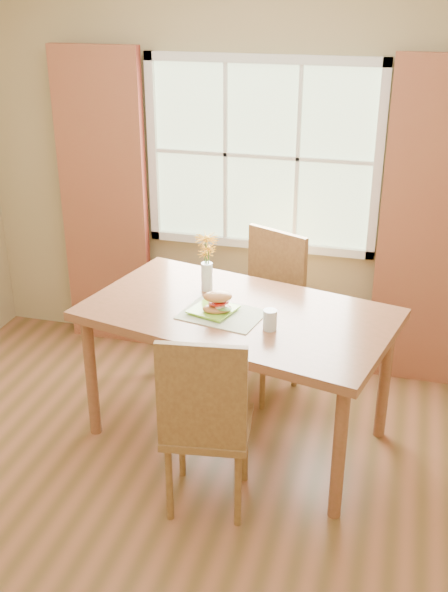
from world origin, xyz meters
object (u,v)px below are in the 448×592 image
object	(u,v)px
water_glass	(270,320)
flower_vase	(207,257)
chair_near	(205,419)
chair_far	(267,305)
dining_table	(238,324)
croissant_sandwich	(218,302)

from	to	relation	value
water_glass	flower_vase	distance (m)	0.66
chair_near	water_glass	xyz separation A→B (m)	(0.21, 0.53, 0.33)
chair_far	water_glass	bearing A→B (deg)	-52.61
dining_table	water_glass	bearing A→B (deg)	-26.15
chair_far	water_glass	xyz separation A→B (m)	(0.18, -0.83, 0.31)
chair_near	chair_far	world-z (taller)	chair_far
chair_near	croissant_sandwich	xyz separation A→B (m)	(-0.11, 0.62, 0.35)
chair_near	chair_far	xyz separation A→B (m)	(0.03, 1.36, 0.02)
dining_table	croissant_sandwich	xyz separation A→B (m)	(-0.10, -0.09, 0.17)
water_glass	chair_near	bearing A→B (deg)	-111.77
chair_near	flower_vase	xyz separation A→B (m)	(-0.27, 0.95, 0.49)
flower_vase	chair_far	bearing A→B (deg)	54.12
dining_table	water_glass	distance (m)	0.32
chair_near	water_glass	world-z (taller)	chair_near
dining_table	chair_near	distance (m)	0.73
flower_vase	croissant_sandwich	bearing A→B (deg)	-63.73
water_glass	flower_vase	bearing A→B (deg)	139.06
croissant_sandwich	water_glass	world-z (taller)	croissant_sandwich
croissant_sandwich	flower_vase	size ratio (longest dim) A/B	0.55
chair_near	croissant_sandwich	bearing A→B (deg)	92.01
water_glass	flower_vase	xyz separation A→B (m)	(-0.48, 0.42, 0.16)
croissant_sandwich	flower_vase	distance (m)	0.38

